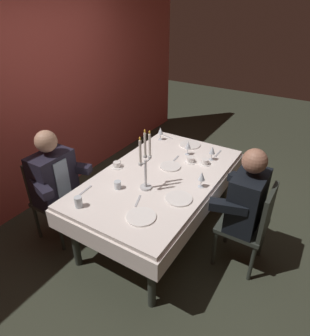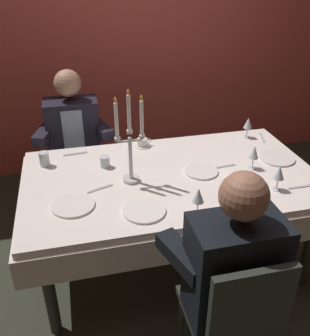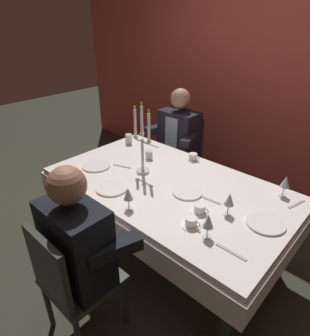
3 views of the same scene
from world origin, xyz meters
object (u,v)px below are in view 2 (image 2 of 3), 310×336
dinner_plate_3 (73,205)px  wine_glass_3 (279,173)px  coffee_cup_0 (239,175)px  candelabra (130,146)px  seated_diner_1 (234,269)px  water_tumbler_0 (105,162)px  wine_glass_0 (248,124)px  seated_diner_0 (73,131)px  dinner_plate_0 (277,158)px  water_tumbler_1 (44,159)px  dinner_plate_1 (144,211)px  wine_glass_2 (254,153)px  dinner_plate_2 (201,171)px  coffee_cup_2 (142,143)px  wine_glass_1 (198,196)px  coffee_cup_1 (255,187)px  dining_table (171,190)px

dinner_plate_3 → wine_glass_3: 1.23m
wine_glass_3 → coffee_cup_0: size_ratio=1.24×
candelabra → seated_diner_1: size_ratio=0.48×
water_tumbler_0 → wine_glass_0: bearing=10.8°
coffee_cup_0 → seated_diner_0: bearing=134.0°
water_tumbler_0 → coffee_cup_0: water_tumbler_0 is taller
dinner_plate_0 → seated_diner_0: (-1.38, 0.85, -0.01)m
coffee_cup_0 → water_tumbler_1: bearing=158.8°
candelabra → dinner_plate_1: candelabra is taller
seated_diner_0 → seated_diner_1: 1.89m
wine_glass_2 → dinner_plate_2: bearing=175.7°
candelabra → wine_glass_2: (0.82, -0.03, -0.13)m
dinner_plate_0 → coffee_cup_2: (-0.88, 0.42, 0.02)m
dinner_plate_0 → wine_glass_1: bearing=-147.5°
candelabra → wine_glass_0: candelabra is taller
dinner_plate_1 → water_tumbler_1: water_tumbler_1 is taller
coffee_cup_1 → seated_diner_0: bearing=131.3°
wine_glass_2 → seated_diner_1: 0.99m
wine_glass_1 → coffee_cup_0: (0.38, 0.29, -0.09)m
candelabra → dinner_plate_0: bearing=2.8°
water_tumbler_0 → coffee_cup_2: 0.40m
candelabra → coffee_cup_1: 0.80m
dinner_plate_3 → coffee_cup_0: bearing=3.5°
dinner_plate_3 → coffee_cup_1: size_ratio=1.88×
coffee_cup_0 → wine_glass_1: bearing=-142.4°
wine_glass_0 → coffee_cup_1: size_ratio=1.24×
dining_table → water_tumbler_1: bearing=158.4°
seated_diner_0 → coffee_cup_2: bearing=-40.5°
dining_table → dinner_plate_0: size_ratio=7.83×
wine_glass_0 → candelabra: bearing=-156.3°
dining_table → dinner_plate_0: dinner_plate_0 is taller
dinner_plate_3 → dinner_plate_0: bearing=10.0°
wine_glass_2 → coffee_cup_0: wine_glass_2 is taller
wine_glass_0 → wine_glass_3: bearing=-101.8°
coffee_cup_2 → candelabra: bearing=-109.8°
wine_glass_0 → water_tumbler_1: (-1.54, -0.11, -0.07)m
water_tumbler_0 → seated_diner_1: (0.46, -1.09, -0.04)m
dinner_plate_0 → water_tumbler_1: water_tumbler_1 is taller
water_tumbler_0 → coffee_cup_2: size_ratio=0.58×
seated_diner_0 → wine_glass_1: bearing=-65.0°
coffee_cup_1 → coffee_cup_2: same height
wine_glass_2 → wine_glass_3: bearing=-84.9°
candelabra → wine_glass_2: candelabra is taller
wine_glass_0 → coffee_cup_0: 0.67m
candelabra → dinner_plate_3: bearing=-151.8°
candelabra → dinner_plate_0: candelabra is taller
wine_glass_1 → coffee_cup_1: wine_glass_1 is taller
wine_glass_1 → coffee_cup_2: size_ratio=1.24×
water_tumbler_0 → water_tumbler_1: water_tumbler_1 is taller
dining_table → coffee_cup_1: size_ratio=14.70×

